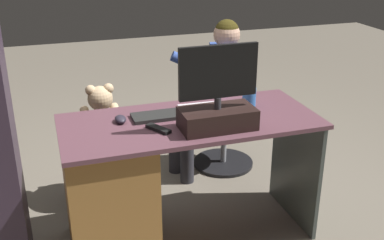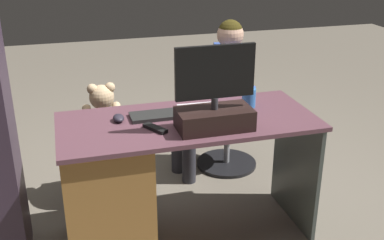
{
  "view_description": "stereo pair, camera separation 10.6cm",
  "coord_description": "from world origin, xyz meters",
  "px_view_note": "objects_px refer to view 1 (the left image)",
  "views": [
    {
      "loc": [
        0.73,
        2.59,
        1.74
      ],
      "look_at": [
        -0.1,
        0.04,
        0.63
      ],
      "focal_mm": 44.61,
      "sensor_mm": 36.0,
      "label": 1
    },
    {
      "loc": [
        0.63,
        2.62,
        1.74
      ],
      "look_at": [
        -0.1,
        0.04,
        0.63
      ],
      "focal_mm": 44.61,
      "sensor_mm": 36.0,
      "label": 2
    }
  ],
  "objects_px": {
    "tv_remote": "(158,129)",
    "person": "(215,85)",
    "computer_mouse": "(120,119)",
    "teddy_bear": "(101,113)",
    "desk": "(126,186)",
    "monitor": "(218,106)",
    "visitor_chair": "(224,133)",
    "office_chair_teddy": "(105,162)",
    "keyboard": "(170,115)",
    "cup": "(249,97)"
  },
  "relations": [
    {
      "from": "computer_mouse",
      "to": "office_chair_teddy",
      "type": "xyz_separation_m",
      "value": [
        0.04,
        -0.5,
        -0.5
      ]
    },
    {
      "from": "cup",
      "to": "visitor_chair",
      "type": "distance_m",
      "value": 0.88
    },
    {
      "from": "tv_remote",
      "to": "person",
      "type": "height_order",
      "value": "person"
    },
    {
      "from": "keyboard",
      "to": "office_chair_teddy",
      "type": "xyz_separation_m",
      "value": [
        0.32,
        -0.49,
        -0.49
      ]
    },
    {
      "from": "cup",
      "to": "tv_remote",
      "type": "distance_m",
      "value": 0.62
    },
    {
      "from": "desk",
      "to": "monitor",
      "type": "xyz_separation_m",
      "value": [
        -0.47,
        0.15,
        0.47
      ]
    },
    {
      "from": "keyboard",
      "to": "office_chair_teddy",
      "type": "bearing_deg",
      "value": -57.28
    },
    {
      "from": "cup",
      "to": "computer_mouse",
      "type": "bearing_deg",
      "value": 1.05
    },
    {
      "from": "desk",
      "to": "tv_remote",
      "type": "xyz_separation_m",
      "value": [
        -0.17,
        0.09,
        0.36
      ]
    },
    {
      "from": "cup",
      "to": "keyboard",
      "type": "bearing_deg",
      "value": 1.52
    },
    {
      "from": "office_chair_teddy",
      "to": "desk",
      "type": "bearing_deg",
      "value": 93.89
    },
    {
      "from": "tv_remote",
      "to": "teddy_bear",
      "type": "relative_size",
      "value": 0.42
    },
    {
      "from": "monitor",
      "to": "desk",
      "type": "bearing_deg",
      "value": -18.17
    },
    {
      "from": "monitor",
      "to": "office_chair_teddy",
      "type": "relative_size",
      "value": 0.98
    },
    {
      "from": "desk",
      "to": "monitor",
      "type": "bearing_deg",
      "value": 161.83
    },
    {
      "from": "teddy_bear",
      "to": "person",
      "type": "relative_size",
      "value": 0.32
    },
    {
      "from": "desk",
      "to": "tv_remote",
      "type": "relative_size",
      "value": 9.37
    },
    {
      "from": "computer_mouse",
      "to": "visitor_chair",
      "type": "xyz_separation_m",
      "value": [
        -0.89,
        -0.7,
        -0.5
      ]
    },
    {
      "from": "tv_remote",
      "to": "teddy_bear",
      "type": "distance_m",
      "value": 0.72
    },
    {
      "from": "office_chair_teddy",
      "to": "person",
      "type": "bearing_deg",
      "value": -167.62
    },
    {
      "from": "computer_mouse",
      "to": "office_chair_teddy",
      "type": "height_order",
      "value": "computer_mouse"
    },
    {
      "from": "keyboard",
      "to": "tv_remote",
      "type": "height_order",
      "value": "keyboard"
    },
    {
      "from": "person",
      "to": "monitor",
      "type": "bearing_deg",
      "value": 69.79
    },
    {
      "from": "visitor_chair",
      "to": "person",
      "type": "height_order",
      "value": "person"
    },
    {
      "from": "monitor",
      "to": "computer_mouse",
      "type": "bearing_deg",
      "value": -26.74
    },
    {
      "from": "keyboard",
      "to": "person",
      "type": "height_order",
      "value": "person"
    },
    {
      "from": "computer_mouse",
      "to": "office_chair_teddy",
      "type": "bearing_deg",
      "value": -85.06
    },
    {
      "from": "teddy_bear",
      "to": "keyboard",
      "type": "bearing_deg",
      "value": 122.08
    },
    {
      "from": "desk",
      "to": "computer_mouse",
      "type": "relative_size",
      "value": 14.64
    },
    {
      "from": "computer_mouse",
      "to": "teddy_bear",
      "type": "relative_size",
      "value": 0.27
    },
    {
      "from": "computer_mouse",
      "to": "teddy_bear",
      "type": "bearing_deg",
      "value": -85.18
    },
    {
      "from": "desk",
      "to": "visitor_chair",
      "type": "height_order",
      "value": "desk"
    },
    {
      "from": "desk",
      "to": "computer_mouse",
      "type": "bearing_deg",
      "value": -92.59
    },
    {
      "from": "teddy_bear",
      "to": "visitor_chair",
      "type": "height_order",
      "value": "teddy_bear"
    },
    {
      "from": "office_chair_teddy",
      "to": "visitor_chair",
      "type": "xyz_separation_m",
      "value": [
        -0.93,
        -0.2,
        -0.0
      ]
    },
    {
      "from": "cup",
      "to": "monitor",
      "type": "bearing_deg",
      "value": 40.37
    },
    {
      "from": "teddy_bear",
      "to": "cup",
      "type": "bearing_deg",
      "value": 148.36
    },
    {
      "from": "desk",
      "to": "computer_mouse",
      "type": "xyz_separation_m",
      "value": [
        -0.0,
        -0.08,
        0.37
      ]
    },
    {
      "from": "desk",
      "to": "monitor",
      "type": "relative_size",
      "value": 3.18
    },
    {
      "from": "keyboard",
      "to": "cup",
      "type": "distance_m",
      "value": 0.49
    },
    {
      "from": "cup",
      "to": "visitor_chair",
      "type": "bearing_deg",
      "value": -100.69
    },
    {
      "from": "keyboard",
      "to": "teddy_bear",
      "type": "distance_m",
      "value": 0.62
    },
    {
      "from": "teddy_bear",
      "to": "person",
      "type": "distance_m",
      "value": 0.86
    },
    {
      "from": "office_chair_teddy",
      "to": "visitor_chair",
      "type": "bearing_deg",
      "value": -167.62
    },
    {
      "from": "computer_mouse",
      "to": "person",
      "type": "bearing_deg",
      "value": -139.71
    },
    {
      "from": "person",
      "to": "keyboard",
      "type": "bearing_deg",
      "value": 52.15
    },
    {
      "from": "desk",
      "to": "person",
      "type": "distance_m",
      "value": 1.14
    },
    {
      "from": "computer_mouse",
      "to": "visitor_chair",
      "type": "bearing_deg",
      "value": -141.77
    },
    {
      "from": "keyboard",
      "to": "person",
      "type": "relative_size",
      "value": 0.37
    },
    {
      "from": "teddy_bear",
      "to": "visitor_chair",
      "type": "distance_m",
      "value": 1.01
    }
  ]
}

